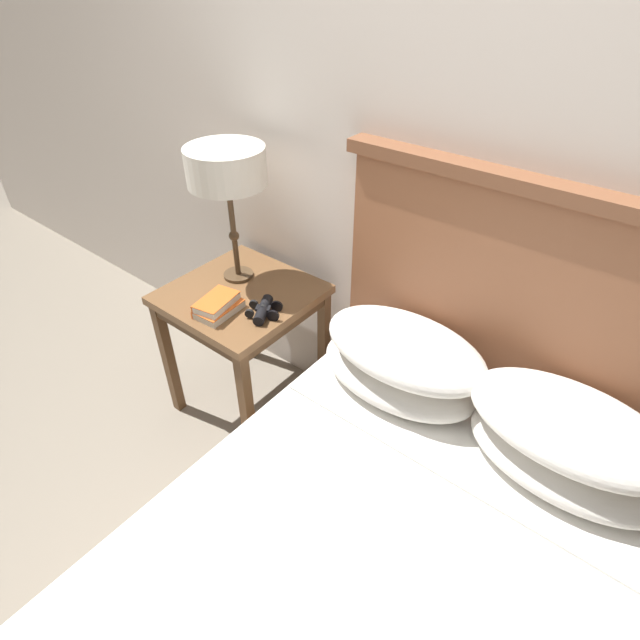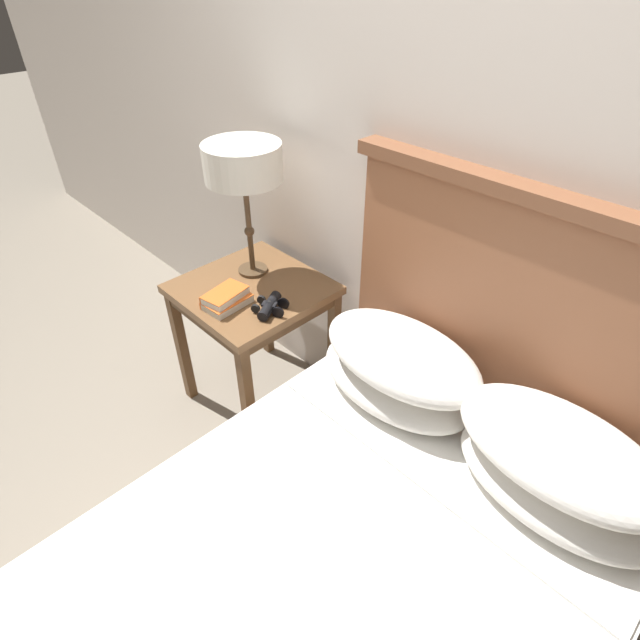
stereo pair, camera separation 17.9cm
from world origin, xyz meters
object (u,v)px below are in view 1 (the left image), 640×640
Objects in this scene: nightstand at (242,308)px; binoculars_pair at (264,310)px; book_on_nightstand at (219,309)px; bed at (378,580)px; table_lamp at (226,170)px; book_stacked_on_top at (216,302)px.

binoculars_pair is (0.19, -0.06, 0.11)m from nightstand.
book_on_nightstand is at bearing -74.74° from nightstand.
bed is 11.65× the size of binoculars_pair.
book_on_nightstand is at bearing -60.47° from table_lamp.
bed is 3.27× the size of table_lamp.
book_stacked_on_top is (-0.01, -0.00, 0.03)m from book_on_nightstand.
book_stacked_on_top is at bearing 161.72° from bed.
book_on_nightstand is at bearing -146.12° from binoculars_pair.
book_stacked_on_top is (0.13, -0.24, -0.43)m from table_lamp.
nightstand is 0.23m from binoculars_pair.
table_lamp is at bearing 138.81° from nightstand.
nightstand is 0.36× the size of bed.
nightstand is at bearing 154.77° from bed.
book_on_nightstand is 0.18m from binoculars_pair.
nightstand is 3.42× the size of book_stacked_on_top.
binoculars_pair is at bearing -25.68° from table_lamp.
table_lamp reaches higher than binoculars_pair.
book_stacked_on_top is 1.22× the size of binoculars_pair.
table_lamp is (-1.15, 0.58, 0.82)m from bed.
bed is 1.12m from book_on_nightstand.
binoculars_pair is (-0.86, 0.44, 0.36)m from bed.
bed is 9.56× the size of book_on_nightstand.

